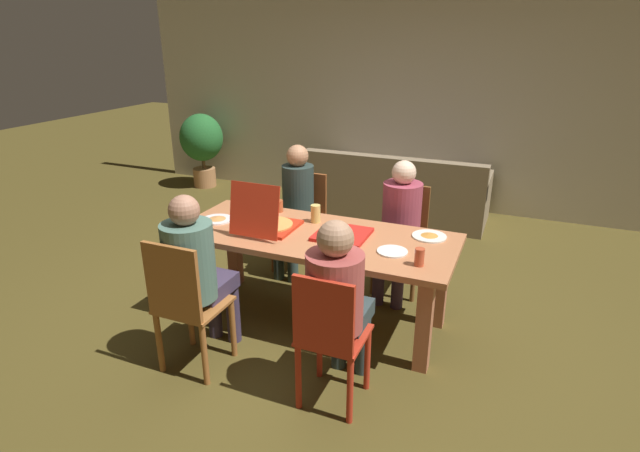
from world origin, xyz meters
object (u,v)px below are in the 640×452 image
Objects in this scene: pizza_box_1 at (267,223)px; drinking_glass_2 at (316,214)px; plate_1 at (217,219)px; plate_2 at (392,251)px; drinking_glass_0 at (279,206)px; chair_0 at (329,336)px; chair_1 at (403,232)px; couch at (396,194)px; person_2 at (295,200)px; drinking_glass_1 at (419,257)px; chair_2 at (302,215)px; chair_3 at (185,303)px; person_0 at (338,295)px; pizza_box_0 at (342,234)px; dining_table at (315,248)px; person_1 at (399,218)px; plate_0 at (429,236)px; person_3 at (196,267)px; potted_plant at (202,142)px.

pizza_box_1 is 3.33× the size of drinking_glass_2.
pizza_box_1 is 0.48m from plate_1.
drinking_glass_0 is at bearing 158.10° from plate_2.
chair_0 and chair_1 have the same top height.
chair_1 is 1.29m from pizza_box_1.
chair_0 reaches higher than couch.
drinking_glass_0 reaches higher than plate_1.
person_2 is 10.17× the size of drinking_glass_1.
drinking_glass_2 reaches higher than plate_1.
drinking_glass_1 is (1.37, -1.16, 0.29)m from chair_2.
drinking_glass_1 is (1.37, 0.68, 0.28)m from chair_3.
drinking_glass_2 is at bearing 119.91° from person_0.
plate_2 is at bearing -18.71° from pizza_box_0.
dining_table is 0.25m from pizza_box_0.
chair_2 is (-1.00, 0.21, -0.18)m from person_1.
plate_1 is 0.80m from drinking_glass_2.
person_1 is at bearing 127.19° from plate_0.
chair_3 reaches higher than chair_0.
couch is at bearing 103.74° from plate_2.
person_0 reaches higher than chair_3.
person_3 is 1.33m from plate_2.
person_1 is 0.96× the size of person_3.
person_3 reaches higher than dining_table.
pizza_box_0 is (0.73, -0.88, 0.24)m from chair_2.
chair_2 is at bearing 71.58° from plate_1.
person_3 is at bearing -66.68° from plate_1.
person_3 is (-1.00, -0.02, 0.01)m from person_0.
dining_table is at bearing -68.14° from drinking_glass_2.
person_3 is 1.69m from plate_0.
chair_1 is 3.60× the size of plate_0.
person_1 reaches higher than pizza_box_0.
couch is at bearing 72.91° from plate_1.
pizza_box_1 is at bearing -47.54° from potted_plant.
drinking_glass_0 is (-1.10, 0.44, 0.04)m from plate_2.
person_2 is at bearing 176.83° from person_1.
drinking_glass_1 reaches higher than plate_2.
person_2 is at bearing 143.59° from drinking_glass_1.
chair_3 is (-1.00, -0.03, 0.02)m from chair_0.
plate_0 is (1.33, -0.65, 0.24)m from chair_2.
couch reaches higher than plate_2.
plate_0 is at bearing 20.89° from pizza_box_0.
plate_1 is (-0.32, -0.95, 0.24)m from chair_2.
person_3 is at bearing -113.26° from drinking_glass_2.
person_2 is at bearing 90.00° from person_3.
person_1 is 1.03m from drinking_glass_1.
person_3 is (0.00, -1.69, 0.20)m from chair_2.
pizza_box_1 reaches higher than potted_plant.
person_0 reaches higher than chair_0.
chair_3 reaches higher than chair_2.
drinking_glass_1 is at bearing -8.27° from pizza_box_1.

